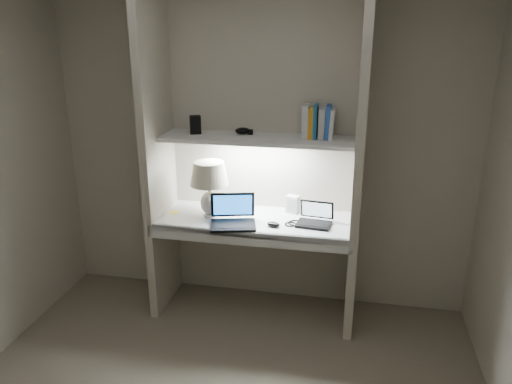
% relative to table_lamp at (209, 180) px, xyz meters
% --- Properties ---
extents(back_wall, '(3.20, 0.01, 2.50)m').
position_rel_table_lamp_xyz_m(back_wall, '(0.33, 0.29, 0.20)').
color(back_wall, '#BCB2A0').
rests_on(back_wall, floor).
extents(alcove_panel_left, '(0.06, 0.55, 2.50)m').
position_rel_table_lamp_xyz_m(alcove_panel_left, '(-0.40, 0.02, 0.20)').
color(alcove_panel_left, '#BCB2A0').
rests_on(alcove_panel_left, floor).
extents(alcove_panel_right, '(0.06, 0.55, 2.50)m').
position_rel_table_lamp_xyz_m(alcove_panel_right, '(1.06, 0.02, 0.20)').
color(alcove_panel_right, '#BCB2A0').
rests_on(alcove_panel_right, floor).
extents(desk, '(1.40, 0.55, 0.04)m').
position_rel_table_lamp_xyz_m(desk, '(0.33, 0.02, -0.30)').
color(desk, white).
rests_on(desk, alcove_panel_left).
extents(desk_apron, '(1.46, 0.03, 0.10)m').
position_rel_table_lamp_xyz_m(desk_apron, '(0.33, -0.24, -0.33)').
color(desk_apron, silver).
rests_on(desk_apron, desk).
extents(shelf, '(1.40, 0.36, 0.03)m').
position_rel_table_lamp_xyz_m(shelf, '(0.33, 0.11, 0.30)').
color(shelf, silver).
rests_on(shelf, back_wall).
extents(strip_light, '(0.60, 0.04, 0.02)m').
position_rel_table_lamp_xyz_m(strip_light, '(0.33, 0.11, 0.28)').
color(strip_light, white).
rests_on(strip_light, shelf).
extents(table_lamp, '(0.29, 0.29, 0.42)m').
position_rel_table_lamp_xyz_m(table_lamp, '(0.00, 0.00, 0.00)').
color(table_lamp, white).
rests_on(table_lamp, desk).
extents(laptop_main, '(0.38, 0.35, 0.22)m').
position_rel_table_lamp_xyz_m(laptop_main, '(0.20, -0.12, -0.23)').
color(laptop_main, black).
rests_on(laptop_main, desk).
extents(laptop_netbook, '(0.26, 0.24, 0.16)m').
position_rel_table_lamp_xyz_m(laptop_netbook, '(0.78, -0.00, -0.25)').
color(laptop_netbook, black).
rests_on(laptop_netbook, desk).
extents(speaker, '(0.11, 0.09, 0.13)m').
position_rel_table_lamp_xyz_m(speaker, '(0.60, 0.20, -0.22)').
color(speaker, silver).
rests_on(speaker, desk).
extents(mouse, '(0.11, 0.09, 0.04)m').
position_rel_table_lamp_xyz_m(mouse, '(0.50, -0.11, -0.27)').
color(mouse, black).
rests_on(mouse, desk).
extents(cable_coil, '(0.13, 0.13, 0.01)m').
position_rel_table_lamp_xyz_m(cable_coil, '(0.65, -0.03, -0.28)').
color(cable_coil, black).
rests_on(cable_coil, desk).
extents(sticky_note, '(0.07, 0.07, 0.00)m').
position_rel_table_lamp_xyz_m(sticky_note, '(-0.29, 0.02, -0.28)').
color(sticky_note, yellow).
rests_on(sticky_note, desk).
extents(book_row, '(0.22, 0.16, 0.24)m').
position_rel_table_lamp_xyz_m(book_row, '(0.77, 0.17, 0.42)').
color(book_row, silver).
rests_on(book_row, shelf).
extents(shelf_box, '(0.10, 0.08, 0.14)m').
position_rel_table_lamp_xyz_m(shelf_box, '(-0.13, 0.13, 0.38)').
color(shelf_box, black).
rests_on(shelf_box, shelf).
extents(shelf_gadget, '(0.13, 0.11, 0.05)m').
position_rel_table_lamp_xyz_m(shelf_gadget, '(0.21, 0.19, 0.34)').
color(shelf_gadget, black).
rests_on(shelf_gadget, shelf).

